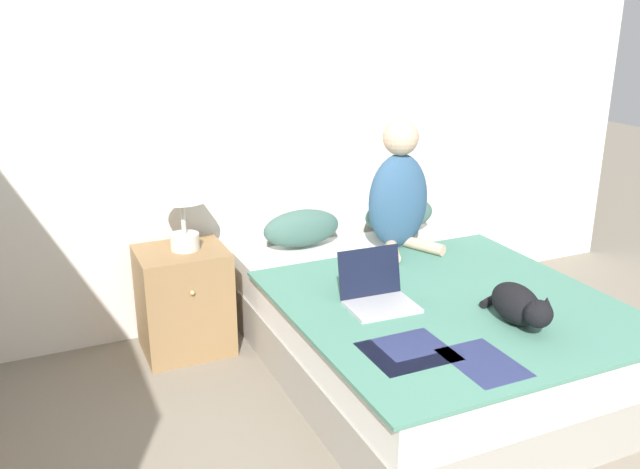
# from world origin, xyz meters

# --- Properties ---
(wall_back) EXTENTS (5.49, 0.05, 2.55)m
(wall_back) POSITION_xyz_m (0.00, 3.16, 1.27)
(wall_back) COLOR silver
(wall_back) RESTS_ON ground_plane
(bed) EXTENTS (1.59, 2.02, 0.50)m
(bed) POSITION_xyz_m (0.47, 2.07, 0.25)
(bed) COLOR #9E998E
(bed) RESTS_ON ground_plane
(pillow_near) EXTENTS (0.49, 0.20, 0.23)m
(pillow_near) POSITION_xyz_m (0.12, 2.96, 0.61)
(pillow_near) COLOR #42665B
(pillow_near) RESTS_ON bed
(pillow_far) EXTENTS (0.49, 0.20, 0.23)m
(pillow_far) POSITION_xyz_m (0.82, 2.96, 0.61)
(pillow_far) COLOR #42665B
(pillow_far) RESTS_ON bed
(person_sitting) EXTENTS (0.39, 0.38, 0.79)m
(person_sitting) POSITION_xyz_m (0.65, 2.70, 0.84)
(person_sitting) COLOR #33567A
(person_sitting) RESTS_ON bed
(cat_tabby) EXTENTS (0.23, 0.50, 0.20)m
(cat_tabby) POSITION_xyz_m (0.62, 1.55, 0.59)
(cat_tabby) COLOR black
(cat_tabby) RESTS_ON bed
(laptop_open) EXTENTS (0.35, 0.32, 0.26)m
(laptop_open) POSITION_xyz_m (0.13, 2.01, 0.55)
(laptop_open) COLOR #B7B7BC
(laptop_open) RESTS_ON bed
(nightstand) EXTENTS (0.49, 0.44, 0.62)m
(nightstand) POSITION_xyz_m (-0.65, 2.87, 0.31)
(nightstand) COLOR #937047
(nightstand) RESTS_ON ground_plane
(table_lamp) EXTENTS (0.28, 0.28, 0.52)m
(table_lamp) POSITION_xyz_m (-0.62, 2.87, 0.98)
(table_lamp) COLOR beige
(table_lamp) RESTS_ON nightstand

